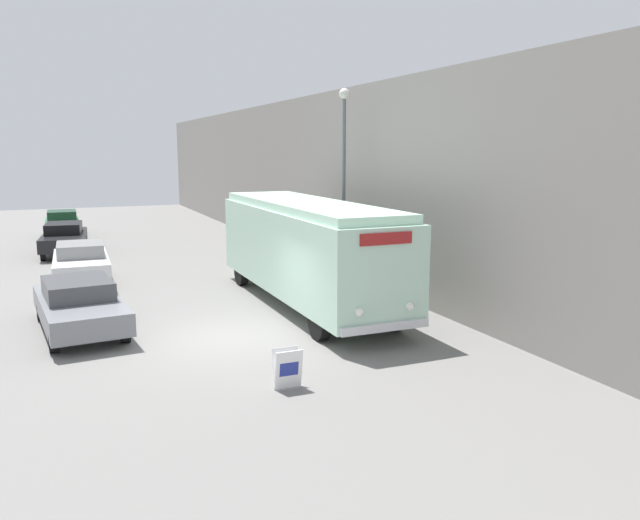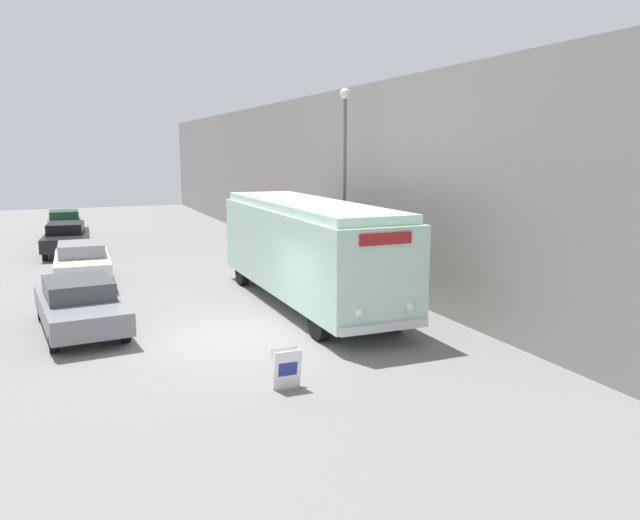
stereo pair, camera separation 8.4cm
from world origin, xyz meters
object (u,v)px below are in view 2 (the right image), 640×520
object	(u,v)px
vintage_bus	(307,247)
parked_car_distant	(65,224)
sign_board	(286,369)
streetlamp	(345,161)
parked_car_mid	(82,263)
parked_car_near	(80,304)
parked_car_far	(66,237)

from	to	relation	value
vintage_bus	parked_car_distant	size ratio (longest dim) A/B	2.28
sign_board	parked_car_distant	distance (m)	25.56
streetlamp	parked_car_mid	world-z (taller)	streetlamp
vintage_bus	parked_car_near	size ratio (longest dim) A/B	2.07
vintage_bus	streetlamp	bearing A→B (deg)	42.24
vintage_bus	parked_car_mid	bearing A→B (deg)	136.75
vintage_bus	streetlamp	size ratio (longest dim) A/B	1.48
parked_car_far	parked_car_distant	world-z (taller)	parked_car_distant
parked_car_near	parked_car_distant	distance (m)	19.26
sign_board	parked_car_far	size ratio (longest dim) A/B	0.17
sign_board	streetlamp	size ratio (longest dim) A/B	0.12
parked_car_mid	parked_car_distant	size ratio (longest dim) A/B	0.99
streetlamp	parked_car_near	distance (m)	9.72
vintage_bus	parked_car_mid	distance (m)	8.66
streetlamp	parked_car_distant	bearing A→B (deg)	117.38
vintage_bus	sign_board	xyz separation A→B (m)	(-2.92, -6.25, -1.40)
sign_board	parked_car_distant	xyz separation A→B (m)	(-3.73, 25.28, 0.36)
vintage_bus	parked_car_far	size ratio (longest dim) A/B	2.07
parked_car_mid	parked_car_far	size ratio (longest dim) A/B	0.90
parked_car_far	parked_car_distant	size ratio (longest dim) A/B	1.10
vintage_bus	parked_car_near	xyz separation A→B (m)	(-6.56, -0.23, -1.10)
parked_car_mid	parked_car_distant	distance (m)	13.15
sign_board	parked_car_near	distance (m)	7.04
streetlamp	sign_board	bearing A→B (deg)	-121.80
streetlamp	parked_car_near	xyz separation A→B (m)	(-8.74, -2.20, -3.64)
streetlamp	parked_car_far	distance (m)	14.79
streetlamp	parked_car_mid	xyz separation A→B (m)	(-8.44, 3.91, -3.59)
streetlamp	parked_car_distant	world-z (taller)	streetlamp
vintage_bus	streetlamp	world-z (taller)	streetlamp
parked_car_mid	vintage_bus	bearing A→B (deg)	-41.86
parked_car_mid	parked_car_distant	xyz separation A→B (m)	(-0.40, 13.14, -0.00)
parked_car_mid	parked_car_near	bearing A→B (deg)	-91.44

